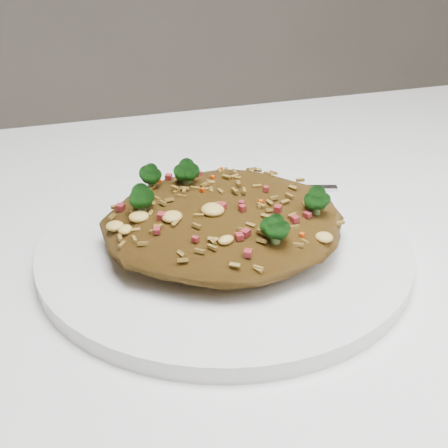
{
  "coord_description": "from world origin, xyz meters",
  "views": [
    {
      "loc": [
        -0.01,
        -0.37,
        1.03
      ],
      "look_at": [
        0.12,
        0.05,
        0.78
      ],
      "focal_mm": 50.0,
      "sensor_mm": 36.0,
      "label": 1
    }
  ],
  "objects": [
    {
      "name": "fried_rice",
      "position": [
        0.12,
        0.05,
        0.79
      ],
      "size": [
        0.19,
        0.18,
        0.06
      ],
      "color": "brown",
      "rests_on": "plate"
    },
    {
      "name": "dining_table",
      "position": [
        0.0,
        0.0,
        0.66
      ],
      "size": [
        1.2,
        0.8,
        0.75
      ],
      "color": "white",
      "rests_on": "ground"
    },
    {
      "name": "plate",
      "position": [
        0.12,
        0.05,
        0.76
      ],
      "size": [
        0.3,
        0.3,
        0.01
      ],
      "primitive_type": "cylinder",
      "color": "white",
      "rests_on": "dining_table"
    },
    {
      "name": "fork",
      "position": [
        0.18,
        0.13,
        0.77
      ],
      "size": [
        0.16,
        0.06,
        0.0
      ],
      "rotation": [
        0.0,
        0.0,
        -0.29
      ],
      "color": "silver",
      "rests_on": "plate"
    }
  ]
}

